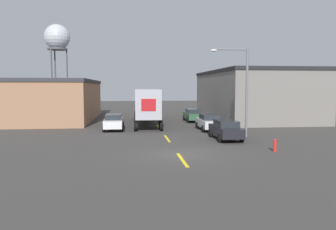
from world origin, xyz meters
TOP-DOWN VIEW (x-y plane):
  - ground_plane at (0.00, 0.00)m, footprint 160.00×160.00m
  - road_centerline at (0.00, 6.36)m, footprint 0.20×19.56m
  - warehouse_left at (-13.52, 23.39)m, footprint 11.87×19.11m
  - warehouse_right at (13.24, 22.14)m, footprint 11.30×19.63m
  - semi_truck at (-1.18, 17.12)m, footprint 2.96×14.17m
  - parked_car_right_mid at (4.62, 11.03)m, footprint 1.95×4.45m
  - parked_car_right_near at (4.62, 5.31)m, footprint 1.95×4.45m
  - parked_car_left_far at (-4.62, 12.29)m, footprint 1.95×4.45m
  - parked_car_right_far at (4.62, 19.22)m, footprint 1.95×4.45m
  - water_tower at (-16.94, 46.27)m, footprint 4.92×4.92m
  - street_lamp at (6.28, 6.46)m, footprint 3.24×0.32m
  - fire_hydrant at (6.39, 0.16)m, footprint 0.22×0.22m

SIDE VIEW (x-z plane):
  - ground_plane at x=0.00m, z-range 0.00..0.00m
  - road_centerline at x=0.00m, z-range 0.00..0.01m
  - fire_hydrant at x=6.39m, z-range 0.00..0.84m
  - parked_car_right_mid at x=4.62m, z-range 0.04..1.59m
  - parked_car_right_near at x=4.62m, z-range 0.04..1.59m
  - parked_car_left_far at x=-4.62m, z-range 0.04..1.59m
  - parked_car_right_far at x=4.62m, z-range 0.04..1.59m
  - semi_truck at x=-1.18m, z-range 0.38..4.35m
  - warehouse_left at x=-13.52m, z-range 0.01..5.13m
  - warehouse_right at x=13.24m, z-range 0.01..6.38m
  - street_lamp at x=6.28m, z-range 0.70..8.14m
  - water_tower at x=-16.94m, z-range 5.44..21.73m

